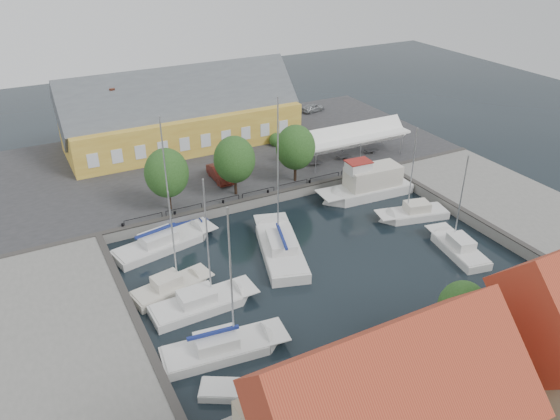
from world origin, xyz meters
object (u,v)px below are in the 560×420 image
center_sailboat (280,250)px  trawler (368,187)px  car_silver (313,108)px  launch_nw (185,230)px  tent_canopy (352,136)px  west_boat_a (163,245)px  car_red (220,174)px  west_boat_d (222,350)px  east_boat_b (413,215)px  warehouse (177,118)px  west_boat_c (202,305)px  west_boat_b (171,289)px  launch_sw (233,392)px  east_boat_c (457,249)px

center_sailboat → trawler: (13.59, 5.78, 0.65)m
car_silver → launch_nw: (-27.53, -22.57, -1.54)m
tent_canopy → west_boat_a: 26.60m
car_red → trawler: size_ratio=0.43×
west_boat_d → tent_canopy: bearing=41.0°
east_boat_b → west_boat_a: 24.35m
warehouse → trawler: bearing=-57.1°
car_silver → west_boat_c: bearing=126.1°
center_sailboat → east_boat_b: bearing=-1.4°
car_red → west_boat_a: 12.88m
car_red → east_boat_b: 20.84m
west_boat_b → west_boat_d: bearing=-83.3°
car_silver → west_boat_d: bearing=129.6°
west_boat_b → launch_nw: west_boat_b is taller
center_sailboat → launch_nw: size_ratio=3.03×
west_boat_d → west_boat_b: bearing=96.7°
launch_nw → launch_sw: bearing=-100.8°
east_boat_b → west_boat_b: size_ratio=1.08×
west_boat_c → launch_sw: bearing=-98.0°
car_red → launch_nw: size_ratio=0.97×
warehouse → west_boat_b: 30.13m
trawler → east_boat_b: (1.10, -6.14, -0.76)m
west_boat_d → launch_nw: (3.18, 16.90, -0.18)m
tent_canopy → center_sailboat: center_sailboat is taller
west_boat_d → launch_nw: 17.19m
launch_sw → launch_nw: (3.92, 20.55, -0.00)m
warehouse → west_boat_c: west_boat_c is taller
east_boat_c → west_boat_c: (-22.90, 3.13, 0.00)m
warehouse → car_red: 12.69m
east_boat_c → launch_sw: east_boat_c is taller
west_boat_b → launch_sw: 11.93m
launch_sw → west_boat_a: bearing=86.2°
trawler → east_boat_b: east_boat_b is taller
center_sailboat → east_boat_c: center_sailboat is taller
tent_canopy → west_boat_a: west_boat_a is taller
warehouse → west_boat_a: bearing=-112.3°
car_silver → east_boat_b: size_ratio=0.37×
launch_sw → trawler: bearing=38.3°
warehouse → west_boat_d: 37.70m
tent_canopy → west_boat_c: 30.78m
center_sailboat → trawler: size_ratio=1.35×
center_sailboat → trawler: 14.78m
east_boat_b → trawler: bearing=100.2°
tent_canopy → car_red: tent_canopy is taller
tent_canopy → west_boat_b: west_boat_b is taller
car_silver → west_boat_a: bearing=116.5°
warehouse → tent_canopy: size_ratio=2.04×
west_boat_a → east_boat_b: bearing=-14.5°
warehouse → car_red: warehouse is taller
warehouse → center_sailboat: 27.36m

